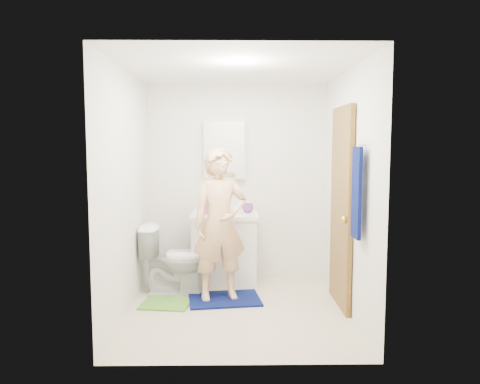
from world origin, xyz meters
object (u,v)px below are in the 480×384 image
toothbrush_cup (248,208)px  towel (357,193)px  vanity_cabinet (225,250)px  man (220,225)px  medicine_cabinet (225,150)px  toilet (176,259)px  soap_dispenser (207,206)px

toothbrush_cup → towel: bearing=-60.0°
vanity_cabinet → man: size_ratio=0.50×
vanity_cabinet → medicine_cabinet: bearing=90.0°
toilet → medicine_cabinet: bearing=-42.6°
vanity_cabinet → soap_dispenser: bearing=-171.2°
toothbrush_cup → man: (-0.32, -0.69, -0.08)m
towel → man: (-1.22, 0.87, -0.43)m
towel → man: 1.56m
toothbrush_cup → medicine_cabinet: bearing=151.3°
toilet → towel: bearing=-123.0°
toilet → vanity_cabinet: bearing=-56.4°
vanity_cabinet → toilet: (-0.54, -0.35, -0.01)m
toilet → man: (0.50, -0.26, 0.43)m
vanity_cabinet → toilet: 0.65m
towel → toothbrush_cup: size_ratio=6.00×
vanity_cabinet → toothbrush_cup: toothbrush_cup is taller
soap_dispenser → man: bearing=-73.8°
vanity_cabinet → toothbrush_cup: size_ratio=6.00×
soap_dispenser → towel: bearing=-46.4°
toilet → soap_dispenser: bearing=-45.7°
towel → soap_dispenser: size_ratio=4.16×
medicine_cabinet → toothbrush_cup: size_ratio=5.25×
soap_dispenser → man: man is taller
toothbrush_cup → man: size_ratio=0.08×
vanity_cabinet → towel: 2.08m
toilet → soap_dispenser: soap_dispenser is taller
vanity_cabinet → soap_dispenser: (-0.21, -0.03, 0.55)m
soap_dispenser → vanity_cabinet: bearing=8.8°
towel → toothbrush_cup: bearing=120.0°
soap_dispenser → toilet: bearing=-136.1°
vanity_cabinet → man: bearing=-93.4°
vanity_cabinet → man: 0.75m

